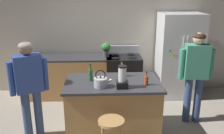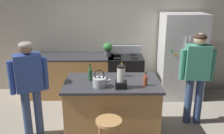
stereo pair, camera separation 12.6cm
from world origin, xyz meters
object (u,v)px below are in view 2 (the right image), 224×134
person_by_island_left (29,81)px  blender_appliance (121,79)px  refrigerator (181,56)px  bottle_soda (122,71)px  potted_plant (108,49)px  bottle_olive_oil (90,74)px  bar_stool (109,129)px  stove_range (125,76)px  bottle_cooking_sauce (145,81)px  tea_kettle (100,82)px  person_by_sink_right (197,71)px  kitchen_island (112,108)px

person_by_island_left → blender_appliance: bearing=-7.3°
refrigerator → bottle_soda: 1.84m
potted_plant → bottle_olive_oil: potted_plant is taller
refrigerator → bar_stool: bearing=-125.4°
stove_range → person_by_island_left: person_by_island_left is taller
potted_plant → bottle_cooking_sauce: size_ratio=1.39×
person_by_island_left → bar_stool: bearing=-27.7°
bottle_olive_oil → bottle_soda: bottle_olive_oil is taller
bottle_cooking_sauce → tea_kettle: 0.70m
tea_kettle → refrigerator: bearing=44.9°
bottle_soda → potted_plant: bearing=100.6°
person_by_sink_right → bar_stool: 1.88m
potted_plant → bottle_cooking_sauce: bearing=-71.2°
kitchen_island → stove_range: 1.56m
refrigerator → potted_plant: bearing=178.2°
tea_kettle → stove_range: bearing=73.9°
person_by_island_left → bottle_olive_oil: bearing=8.1°
blender_appliance → person_by_sink_right: bearing=23.0°
bottle_olive_oil → blender_appliance: bearing=-33.2°
bottle_olive_oil → stove_range: bearing=65.6°
refrigerator → person_by_island_left: (-2.81, -1.57, 0.03)m
person_by_sink_right → bottle_olive_oil: person_by_sink_right is taller
stove_range → bottle_cooking_sauce: bottle_cooking_sauce is taller
kitchen_island → bottle_soda: bearing=57.9°
refrigerator → bar_stool: 2.75m
stove_range → bottle_soda: (-0.14, -1.27, 0.54)m
stove_range → person_by_sink_right: person_by_sink_right is taller
potted_plant → bottle_soda: bearing=-79.4°
kitchen_island → bottle_cooking_sauce: 0.75m
person_by_island_left → bottle_cooking_sauce: 1.80m
person_by_island_left → potted_plant: bearing=53.1°
person_by_sink_right → tea_kettle: 1.72m
tea_kettle → potted_plant: bearing=86.3°
kitchen_island → person_by_island_left: (-1.29, -0.07, 0.50)m
bottle_soda → tea_kettle: (-0.35, -0.47, -0.02)m
bottle_soda → bottle_cooking_sauce: (0.34, -0.42, -0.02)m
stove_range → potted_plant: potted_plant is taller
person_by_sink_right → kitchen_island: bearing=-167.8°
kitchen_island → potted_plant: potted_plant is taller
kitchen_island → bottle_olive_oil: (-0.35, 0.07, 0.56)m
refrigerator → stove_range: bearing=178.8°
stove_range → person_by_island_left: size_ratio=0.69×
kitchen_island → stove_range: size_ratio=1.38×
refrigerator → bottle_olive_oil: size_ratio=6.69×
stove_range → person_by_island_left: bearing=-135.1°
stove_range → blender_appliance: blender_appliance is taller
bottle_olive_oil → bottle_cooking_sauce: bearing=-14.9°
bar_stool → potted_plant: 2.34m
potted_plant → person_by_sink_right: bearing=-39.0°
bottle_cooking_sauce → bar_stool: bearing=-135.1°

